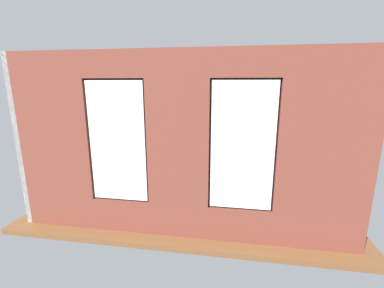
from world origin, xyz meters
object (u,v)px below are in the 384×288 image
object	(u,v)px
couch_left	(287,177)
potted_plant_by_left_couch	(265,161)
couch_by_window	(149,198)
potted_plant_foreground_right	(138,139)
cup_ceramic	(183,162)
remote_black	(174,165)
coffee_table	(188,166)
candle_jar	(201,161)
media_console	(108,168)
tv_flatscreen	(106,144)
papasan_chair	(210,153)
table_plant_small	(188,159)
potted_plant_corner_far_left	(318,201)
potted_plant_between_couches	(216,188)
remote_silver	(191,165)

from	to	relation	value
couch_left	potted_plant_by_left_couch	distance (m)	1.40
couch_by_window	potted_plant_foreground_right	world-z (taller)	potted_plant_foreground_right
cup_ceramic	remote_black	distance (m)	0.31
coffee_table	potted_plant_by_left_couch	size ratio (longest dim) A/B	2.63
candle_jar	potted_plant_foreground_right	distance (m)	2.68
media_console	tv_flatscreen	bearing A→B (deg)	-90.00
papasan_chair	couch_left	bearing A→B (deg)	145.15
table_plant_small	papasan_chair	xyz separation A→B (m)	(-0.49, -1.12, -0.10)
cup_ceramic	media_console	bearing A→B (deg)	8.93
cup_ceramic	tv_flatscreen	size ratio (longest dim) A/B	0.07
cup_ceramic	potted_plant_corner_far_left	world-z (taller)	potted_plant_corner_far_left
coffee_table	tv_flatscreen	world-z (taller)	tv_flatscreen
papasan_chair	candle_jar	bearing A→B (deg)	81.75
candle_jar	potted_plant_between_couches	distance (m)	2.26
remote_black	potted_plant_foreground_right	xyz separation A→B (m)	(1.62, -1.52, 0.33)
potted_plant_corner_far_left	potted_plant_between_couches	xyz separation A→B (m)	(1.83, -0.15, 0.06)
couch_by_window	tv_flatscreen	xyz separation A→B (m)	(1.86, -1.86, 0.63)
couch_left	papasan_chair	bearing A→B (deg)	-127.95
media_console	potted_plant_between_couches	bearing A→B (deg)	150.49
coffee_table	tv_flatscreen	size ratio (longest dim) A/B	1.03
couch_left	candle_jar	xyz separation A→B (m)	(2.24, -0.48, 0.15)
couch_left	table_plant_small	distance (m)	2.62
couch_by_window	potted_plant_corner_far_left	bearing A→B (deg)	178.13
table_plant_small	cup_ceramic	bearing A→B (deg)	-31.60
candle_jar	couch_by_window	bearing A→B (deg)	70.65
candle_jar	remote_black	xyz separation A→B (m)	(0.73, 0.25, -0.05)
table_plant_small	potted_plant_corner_far_left	distance (m)	3.51
tv_flatscreen	papasan_chair	xyz separation A→B (m)	(-2.78, -1.35, -0.51)
tv_flatscreen	remote_black	bearing A→B (deg)	-176.48
coffee_table	papasan_chair	world-z (taller)	papasan_chair
remote_silver	candle_jar	bearing A→B (deg)	-33.59
table_plant_small	potted_plant_foreground_right	distance (m)	2.45
potted_plant_by_left_couch	potted_plant_foreground_right	bearing A→B (deg)	-5.48
remote_black	table_plant_small	bearing A→B (deg)	168.41
candle_jar	papasan_chair	distance (m)	0.99
potted_plant_corner_far_left	table_plant_small	bearing A→B (deg)	-38.84
couch_left	remote_silver	bearing A→B (deg)	-98.27
remote_silver	media_console	world-z (taller)	media_console
cup_ceramic	candle_jar	size ratio (longest dim) A/B	0.67
papasan_chair	potted_plant_corner_far_left	size ratio (longest dim) A/B	1.04
remote_black	couch_left	bearing A→B (deg)	146.97
coffee_table	papasan_chair	distance (m)	1.22
candle_jar	potted_plant_between_couches	size ratio (longest dim) A/B	0.13
couch_by_window	papasan_chair	distance (m)	3.35
coffee_table	remote_black	bearing A→B (deg)	17.10
remote_silver	tv_flatscreen	world-z (taller)	tv_flatscreen
potted_plant_by_left_couch	potted_plant_between_couches	bearing A→B (deg)	67.21
remote_silver	potted_plant_foreground_right	xyz separation A→B (m)	(2.09, -1.52, 0.33)
cup_ceramic	papasan_chair	world-z (taller)	papasan_chair
remote_black	potted_plant_foreground_right	size ratio (longest dim) A/B	0.13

